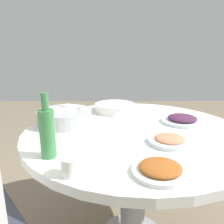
# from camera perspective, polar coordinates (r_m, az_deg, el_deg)

# --- Properties ---
(round_dining_table) EXTENTS (1.24, 1.24, 0.76)m
(round_dining_table) POSITION_cam_1_polar(r_m,az_deg,el_deg) (1.35, 5.66, -9.50)
(round_dining_table) COLOR #99999E
(round_dining_table) RESTS_ON ground
(rice_bowl) EXTENTS (0.32, 0.32, 0.09)m
(rice_bowl) POSITION_cam_1_polar(r_m,az_deg,el_deg) (1.39, -11.73, -1.17)
(rice_bowl) COLOR #B2B5BA
(rice_bowl) RESTS_ON round_dining_table
(soup_bowl) EXTENTS (0.29, 0.32, 0.06)m
(soup_bowl) POSITION_cam_1_polar(r_m,az_deg,el_deg) (1.64, 0.72, 1.08)
(soup_bowl) COLOR white
(soup_bowl) RESTS_ON round_dining_table
(dish_shrimp) EXTENTS (0.21, 0.21, 0.04)m
(dish_shrimp) POSITION_cam_1_polar(r_m,az_deg,el_deg) (1.13, 14.23, -6.82)
(dish_shrimp) COLOR silver
(dish_shrimp) RESTS_ON round_dining_table
(dish_eggplant) EXTENTS (0.25, 0.25, 0.05)m
(dish_eggplant) POSITION_cam_1_polar(r_m,az_deg,el_deg) (1.46, 17.12, -1.82)
(dish_eggplant) COLOR silver
(dish_eggplant) RESTS_ON round_dining_table
(dish_stirfry) EXTENTS (0.21, 0.21, 0.04)m
(dish_stirfry) POSITION_cam_1_polar(r_m,az_deg,el_deg) (0.87, 11.98, -13.78)
(dish_stirfry) COLOR silver
(dish_stirfry) RESTS_ON round_dining_table
(green_bottle) EXTENTS (0.06, 0.06, 0.27)m
(green_bottle) POSITION_cam_1_polar(r_m,az_deg,el_deg) (0.97, -15.85, -4.82)
(green_bottle) COLOR #397C42
(green_bottle) RESTS_ON round_dining_table
(tea_cup_far) EXTENTS (0.07, 0.07, 0.07)m
(tea_cup_far) POSITION_cam_1_polar(r_m,az_deg,el_deg) (0.85, -10.24, -13.26)
(tea_cup_far) COLOR white
(tea_cup_far) RESTS_ON round_dining_table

